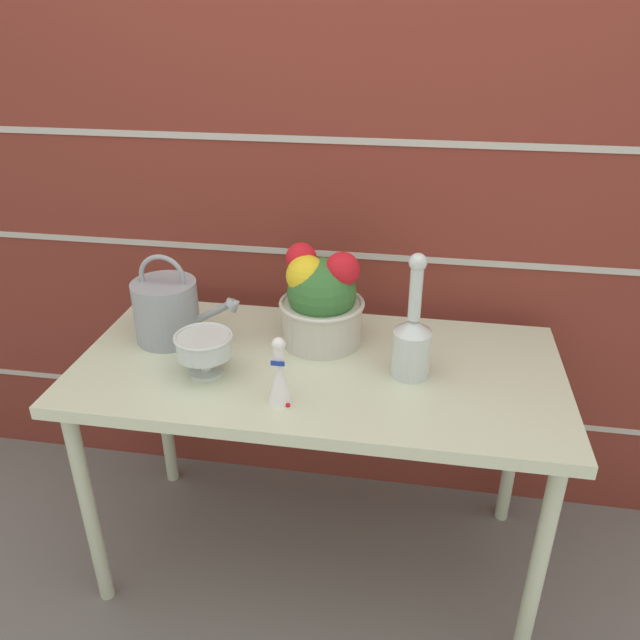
% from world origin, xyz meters
% --- Properties ---
extents(ground_plane, '(12.00, 12.00, 0.00)m').
position_xyz_m(ground_plane, '(0.00, 0.00, 0.00)').
color(ground_plane, slate).
extents(brick_wall, '(3.60, 0.08, 2.20)m').
position_xyz_m(brick_wall, '(0.00, 0.43, 1.10)').
color(brick_wall, maroon).
rests_on(brick_wall, ground_plane).
extents(patio_table, '(1.36, 0.66, 0.74)m').
position_xyz_m(patio_table, '(0.00, 0.00, 0.67)').
color(patio_table, beige).
rests_on(patio_table, ground_plane).
extents(watering_can, '(0.33, 0.19, 0.27)m').
position_xyz_m(watering_can, '(-0.46, 0.07, 0.84)').
color(watering_can, '#93999E').
rests_on(watering_can, patio_table).
extents(crystal_pedestal_bowl, '(0.16, 0.16, 0.12)m').
position_xyz_m(crystal_pedestal_bowl, '(-0.29, -0.11, 0.82)').
color(crystal_pedestal_bowl, silver).
rests_on(crystal_pedestal_bowl, patio_table).
extents(flower_planter, '(0.25, 0.25, 0.30)m').
position_xyz_m(flower_planter, '(-0.01, 0.13, 0.88)').
color(flower_planter, beige).
rests_on(flower_planter, patio_table).
extents(glass_decanter, '(0.11, 0.11, 0.35)m').
position_xyz_m(glass_decanter, '(0.26, -0.01, 0.85)').
color(glass_decanter, silver).
rests_on(glass_decanter, patio_table).
extents(figurine_vase, '(0.06, 0.06, 0.18)m').
position_xyz_m(figurine_vase, '(-0.06, -0.20, 0.81)').
color(figurine_vase, white).
rests_on(figurine_vase, patio_table).
extents(fallen_petal, '(0.01, 0.01, 0.01)m').
position_xyz_m(fallen_petal, '(-0.04, -0.22, 0.74)').
color(fallen_petal, red).
rests_on(fallen_petal, patio_table).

